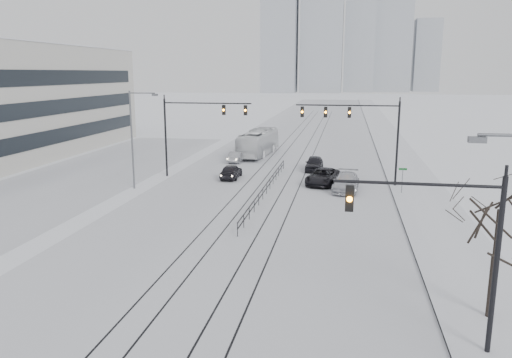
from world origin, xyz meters
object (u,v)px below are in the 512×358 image
sedan_sb_outer (237,157)px  sedan_nb_far (314,164)px  sedan_nb_front (323,177)px  traffic_mast_near (452,239)px  sedan_sb_inner (231,171)px  sedan_nb_right (346,182)px  bare_tree (498,221)px  box_truck (258,143)px

sedan_sb_outer → sedan_nb_far: (9.48, -3.67, 0.11)m
sedan_sb_outer → sedan_nb_front: 15.04m
traffic_mast_near → sedan_sb_inner: (-15.41, 29.99, -3.83)m
sedan_nb_right → sedan_sb_outer: bearing=139.4°
bare_tree → sedan_nb_right: 24.71m
bare_tree → box_truck: bearing=112.9°
traffic_mast_near → sedan_nb_front: bearing=101.9°
bare_tree → sedan_nb_front: bearing=108.1°
sedan_nb_front → box_truck: 18.31m
traffic_mast_near → sedan_nb_far: (-7.35, 35.77, -3.79)m
bare_tree → sedan_nb_far: 34.39m
sedan_sb_outer → sedan_nb_front: (10.75, -10.52, 0.09)m
traffic_mast_near → sedan_sb_outer: (-16.83, 39.44, -3.90)m
bare_tree → sedan_sb_inner: size_ratio=1.43×
sedan_nb_front → bare_tree: bearing=-61.1°
bare_tree → sedan_nb_far: (-9.76, 32.77, -3.71)m
bare_tree → sedan_nb_front: bare_tree is taller
sedan_nb_front → sedan_nb_right: 3.21m
box_truck → bare_tree: bearing=117.7°
sedan_sb_outer → box_truck: size_ratio=0.34×
traffic_mast_near → bare_tree: bearing=51.2°
sedan_sb_inner → sedan_sb_outer: (-1.42, 9.45, -0.06)m
traffic_mast_near → sedan_nb_right: 27.16m
sedan_nb_far → sedan_nb_front: bearing=-79.3°
traffic_mast_near → sedan_nb_right: size_ratio=1.28×
sedan_sb_inner → sedan_sb_outer: 9.56m
sedan_sb_inner → sedan_nb_right: bearing=163.1°
bare_tree → sedan_nb_right: size_ratio=1.12×
sedan_nb_right → traffic_mast_near: bearing=-77.6°
sedan_nb_front → sedan_nb_right: bearing=-35.3°
sedan_nb_front → sedan_nb_far: 6.96m
sedan_sb_outer → box_truck: bearing=-100.6°
sedan_nb_front → box_truck: (-9.12, 15.85, 0.88)m
sedan_nb_far → box_truck: box_truck is taller
sedan_sb_outer → sedan_nb_far: size_ratio=0.88×
traffic_mast_near → sedan_nb_far: traffic_mast_near is taller
traffic_mast_near → bare_tree: size_ratio=1.15×
sedan_sb_outer → sedan_nb_right: (12.97, -12.83, 0.13)m
sedan_nb_front → sedan_sb_outer: bearing=146.4°
bare_tree → box_truck: 45.42m
sedan_nb_front → box_truck: size_ratio=0.46×
bare_tree → sedan_sb_inner: 32.56m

